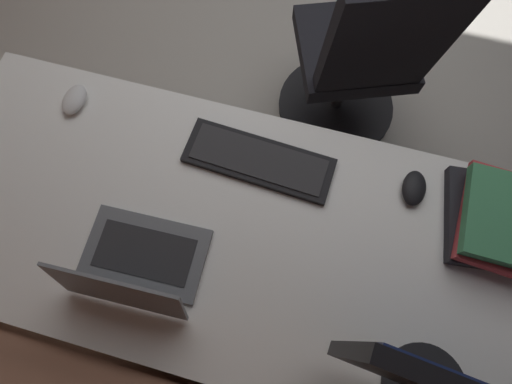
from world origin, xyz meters
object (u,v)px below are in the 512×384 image
laptop_leftmost (135,268)px  mouse_main (414,188)px  book_stack_near (494,218)px  mouse_spare (74,100)px  office_chair (358,65)px  drawer_pedestal (235,265)px  keyboard_main (259,160)px

laptop_leftmost → mouse_main: size_ratio=3.09×
laptop_leftmost → book_stack_near: size_ratio=1.11×
laptop_leftmost → book_stack_near: bearing=-156.7°
mouse_spare → book_stack_near: book_stack_near is taller
mouse_main → office_chair: office_chair is taller
drawer_pedestal → keyboard_main: keyboard_main is taller
laptop_leftmost → keyboard_main: laptop_leftmost is taller
mouse_main → mouse_spare: same height
drawer_pedestal → book_stack_near: size_ratio=2.39×
office_chair → laptop_leftmost: bearing=65.7°
mouse_main → book_stack_near: (-0.20, 0.04, 0.03)m
keyboard_main → book_stack_near: 0.63m
drawer_pedestal → mouse_spare: bearing=-27.0°
drawer_pedestal → mouse_main: (-0.45, -0.27, 0.40)m
keyboard_main → office_chair: size_ratio=0.44×
book_stack_near → office_chair: 0.81m
book_stack_near → office_chair: (0.40, -0.63, -0.32)m
mouse_spare → mouse_main: bearing=179.2°
laptop_leftmost → mouse_main: laptop_leftmost is taller
mouse_main → mouse_spare: 1.01m
laptop_leftmost → mouse_spare: laptop_leftmost is taller
laptop_leftmost → office_chair: office_chair is taller
book_stack_near → laptop_leftmost: bearing=23.3°
mouse_spare → office_chair: size_ratio=0.11×
drawer_pedestal → mouse_spare: 0.74m
keyboard_main → mouse_main: mouse_main is taller
drawer_pedestal → mouse_main: mouse_main is taller
mouse_spare → office_chair: bearing=-144.6°
office_chair → mouse_spare: bearing=35.4°
office_chair → mouse_main: bearing=108.2°
drawer_pedestal → mouse_spare: (0.56, -0.29, 0.40)m
mouse_main → mouse_spare: size_ratio=1.00×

